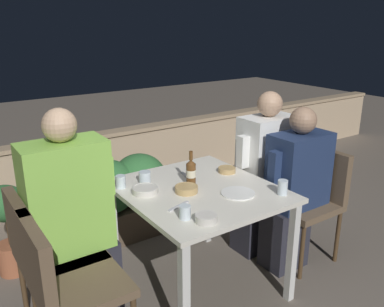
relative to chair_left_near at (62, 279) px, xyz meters
The scene contains 24 objects.
ground_plane 1.11m from the chair_left_near, ahead, with size 16.00×16.00×0.00m, color #665B51.
parapet_wall 2.25m from the chair_left_near, 64.51° to the left, with size 9.00×0.18×0.68m.
dining_table 0.98m from the chair_left_near, ahead, with size 0.94×1.02×0.74m.
planter_hedge 1.33m from the chair_left_near, 56.89° to the left, with size 1.05×0.47×0.71m.
chair_left_near is the anchor object (origin of this frame).
chair_left_far 0.35m from the chair_left_near, 89.54° to the left, with size 0.46×0.46×0.86m.
person_green_blouse 0.43m from the chair_left_near, 60.51° to the left, with size 0.52×0.26×1.33m.
chair_right_near 1.91m from the chair_left_near, ahead, with size 0.46×0.46×0.86m.
person_navy_jumper 1.71m from the chair_left_near, ahead, with size 0.51×0.26×1.21m.
chair_right_far 1.91m from the chair_left_near, ahead, with size 0.46×0.46×0.86m.
person_white_polo 1.72m from the chair_left_near, 10.60° to the left, with size 0.50×0.26×1.28m.
beer_bottle 1.04m from the chair_left_near, 14.59° to the left, with size 0.07×0.07×0.23m.
plate_0 1.14m from the chair_left_near, ahead, with size 0.22×0.22×0.01m.
bowl_0 1.36m from the chair_left_near, 12.73° to the left, with size 0.12×0.12×0.04m.
bowl_1 0.75m from the chair_left_near, 24.83° to the left, with size 0.17×0.17×0.04m.
bowl_2 0.91m from the chair_left_near, 10.79° to the left, with size 0.15×0.15×0.04m.
bowl_3 0.80m from the chair_left_near, 17.82° to the right, with size 0.12×0.12×0.05m.
glass_cup_0 0.88m from the chair_left_near, 31.57° to the left, with size 0.08×0.08×0.08m.
glass_cup_1 0.76m from the chair_left_near, 39.85° to the left, with size 0.06×0.06×0.08m.
glass_cup_2 0.72m from the chair_left_near, 11.71° to the right, with size 0.06×0.06×0.08m.
glass_cup_3 1.38m from the chair_left_near, ahead, with size 0.06×0.06×0.09m.
fork_0 1.10m from the chair_left_near, 20.70° to the left, with size 0.05×0.17×0.01m.
fork_1 0.74m from the chair_left_near, ahead, with size 0.17×0.07×0.01m.
potted_plant 1.08m from the chair_left_near, 93.60° to the left, with size 0.29×0.29×0.68m.
Camera 1 is at (-1.41, -1.98, 1.78)m, focal length 38.00 mm.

